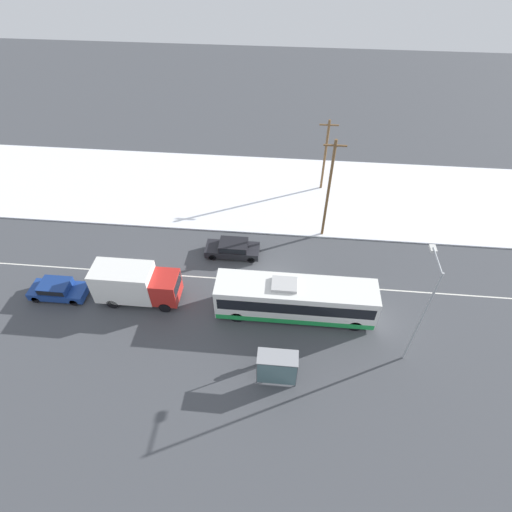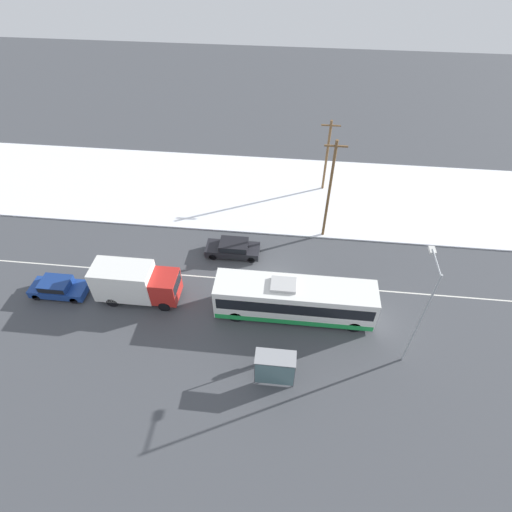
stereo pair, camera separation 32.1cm
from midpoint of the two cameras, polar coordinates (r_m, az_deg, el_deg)
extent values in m
plane|color=#424449|center=(32.51, 2.05, -3.73)|extent=(120.00, 120.00, 0.00)
cube|color=white|center=(41.91, 3.22, 9.09)|extent=(80.00, 13.34, 0.12)
cube|color=silver|center=(32.51, 2.05, -3.73)|extent=(60.00, 0.12, 0.00)
cube|color=white|center=(29.34, 5.32, -6.10)|extent=(11.59, 2.55, 2.71)
cube|color=black|center=(29.09, 5.36, -5.69)|extent=(11.13, 2.57, 1.03)
cube|color=green|center=(30.20, 5.19, -7.44)|extent=(11.48, 2.57, 0.49)
cube|color=#B2B2B2|center=(28.21, 3.75, -4.07)|extent=(1.80, 1.40, 0.24)
cylinder|color=black|center=(29.99, 13.65, -9.59)|extent=(1.00, 0.28, 1.00)
cylinder|color=black|center=(31.38, 13.32, -6.26)|extent=(1.00, 0.28, 1.00)
cylinder|color=black|center=(29.68, -3.08, -8.61)|extent=(1.00, 0.28, 1.00)
cylinder|color=black|center=(31.09, -2.53, -5.29)|extent=(1.00, 0.28, 1.00)
cube|color=silver|center=(31.64, -18.57, -3.53)|extent=(4.42, 2.30, 2.72)
cube|color=red|center=(30.81, -13.01, -4.40)|extent=(1.90, 2.18, 2.12)
cube|color=black|center=(30.25, -11.45, -4.02)|extent=(0.06, 1.96, 0.93)
cylinder|color=black|center=(31.02, -13.16, -7.16)|extent=(0.90, 0.26, 0.90)
cylinder|color=black|center=(32.25, -12.24, -4.36)|extent=(0.90, 0.26, 0.90)
cylinder|color=black|center=(32.39, -20.04, -6.39)|extent=(0.90, 0.26, 0.90)
cylinder|color=black|center=(33.57, -18.89, -3.74)|extent=(0.90, 0.26, 0.90)
cube|color=black|center=(34.42, -3.65, 0.87)|extent=(4.60, 1.80, 0.65)
cube|color=black|center=(34.00, -3.50, 1.59)|extent=(2.39, 1.66, 0.54)
cube|color=black|center=(33.99, -3.50, 1.60)|extent=(2.20, 1.69, 0.43)
cylinder|color=black|center=(34.26, -6.46, -0.14)|extent=(0.64, 0.22, 0.64)
cylinder|color=black|center=(35.38, -6.02, 1.64)|extent=(0.64, 0.22, 0.64)
cylinder|color=black|center=(33.83, -0.97, -0.51)|extent=(0.64, 0.22, 0.64)
cylinder|color=black|center=(34.97, -0.70, 1.31)|extent=(0.64, 0.22, 0.64)
cube|color=navy|center=(34.77, -26.55, -4.50)|extent=(4.34, 1.80, 0.64)
cube|color=navy|center=(34.42, -27.02, -3.81)|extent=(2.26, 1.66, 0.56)
cube|color=black|center=(34.41, -27.02, -3.80)|extent=(2.08, 1.69, 0.45)
cylinder|color=black|center=(33.79, -24.81, -6.00)|extent=(0.64, 0.22, 0.64)
cylinder|color=black|center=(34.66, -23.80, -4.03)|extent=(0.64, 0.22, 0.64)
cylinder|color=black|center=(35.32, -29.15, -5.42)|extent=(0.64, 0.22, 0.64)
cylinder|color=black|center=(36.15, -28.08, -3.55)|extent=(0.64, 0.22, 0.64)
cylinder|color=#23232D|center=(27.75, 0.69, -14.54)|extent=(0.12, 0.12, 0.79)
cylinder|color=#23232D|center=(27.74, 1.20, -14.58)|extent=(0.12, 0.12, 0.79)
cube|color=brown|center=(27.13, 0.97, -13.77)|extent=(0.41, 0.22, 0.65)
sphere|color=tan|center=(26.74, 0.98, -13.25)|extent=(0.27, 0.27, 0.27)
cylinder|color=brown|center=(27.17, 0.41, -13.77)|extent=(0.10, 0.10, 0.62)
cylinder|color=brown|center=(27.16, 1.52, -13.85)|extent=(0.10, 0.10, 0.62)
cube|color=gray|center=(25.55, 2.77, -14.22)|extent=(2.58, 1.20, 0.06)
cube|color=slate|center=(26.26, 2.60, -16.63)|extent=(2.48, 0.04, 2.16)
cylinder|color=#474C51|center=(26.90, 0.01, -14.35)|extent=(0.08, 0.08, 2.34)
cylinder|color=#474C51|center=(26.89, 5.50, -14.71)|extent=(0.08, 0.08, 2.34)
cylinder|color=#474C51|center=(26.33, -0.23, -16.42)|extent=(0.08, 0.08, 2.34)
cylinder|color=#474C51|center=(26.33, 5.44, -16.79)|extent=(0.08, 0.08, 2.34)
cylinder|color=#9EA3A8|center=(26.69, 22.14, -8.53)|extent=(0.14, 0.14, 8.47)
cylinder|color=#9EA3A8|center=(24.53, 24.18, -0.63)|extent=(0.10, 2.18, 0.10)
cube|color=silver|center=(25.33, 23.63, 0.98)|extent=(0.36, 0.60, 0.16)
cylinder|color=brown|center=(34.26, 10.02, 9.04)|extent=(0.24, 0.24, 9.49)
cube|color=brown|center=(32.06, 10.98, 15.24)|extent=(1.80, 0.12, 0.12)
cylinder|color=brown|center=(41.03, 9.59, 13.85)|extent=(0.24, 0.24, 7.55)
cube|color=brown|center=(39.51, 10.17, 17.94)|extent=(1.80, 0.12, 0.12)
camera|label=1|loc=(0.16, -90.28, -0.27)|focal=28.00mm
camera|label=2|loc=(0.16, 89.72, 0.27)|focal=28.00mm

